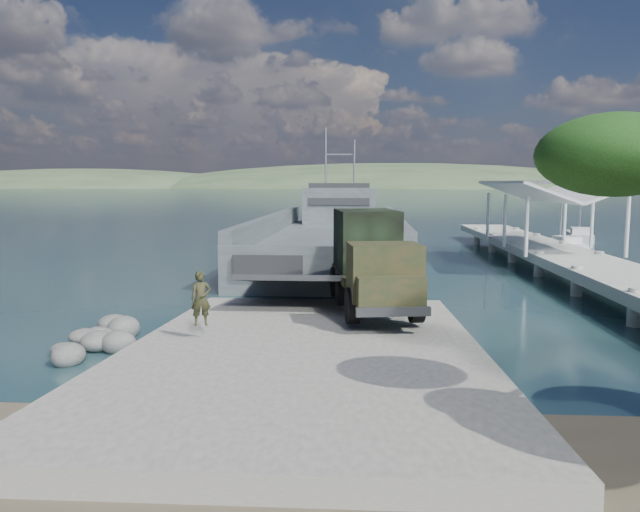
{
  "coord_description": "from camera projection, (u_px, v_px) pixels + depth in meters",
  "views": [
    {
      "loc": [
        1.5,
        -18.58,
        5.13
      ],
      "look_at": [
        -0.02,
        6.0,
        2.22
      ],
      "focal_mm": 35.0,
      "sensor_mm": 36.0,
      "label": 1
    }
  ],
  "objects": [
    {
      "name": "soldier",
      "position": [
        201.0,
        311.0,
        18.56
      ],
      "size": [
        0.69,
        0.58,
        1.63
      ],
      "primitive_type": "imported",
      "rotation": [
        0.0,
        0.0,
        0.36
      ],
      "color": "#1E2F1A",
      "rests_on": "boat_ramp"
    },
    {
      "name": "sailboat_far",
      "position": [
        579.0,
        237.0,
        54.59
      ],
      "size": [
        3.1,
        6.33,
        7.41
      ],
      "rotation": [
        0.0,
        0.0,
        -0.23
      ],
      "color": "silver",
      "rests_on": "ground"
    },
    {
      "name": "distant_headlands",
      "position": [
        412.0,
        188.0,
        571.1
      ],
      "size": [
        1000.0,
        240.0,
        48.0
      ],
      "primitive_type": null,
      "color": "#37492D",
      "rests_on": "ground"
    },
    {
      "name": "sailboat_near",
      "position": [
        561.0,
        246.0,
        46.88
      ],
      "size": [
        2.65,
        5.91,
        6.95
      ],
      "rotation": [
        0.0,
        0.0,
        0.18
      ],
      "color": "silver",
      "rests_on": "ground"
    },
    {
      "name": "ground",
      "position": [
        309.0,
        351.0,
        19.11
      ],
      "size": [
        1400.0,
        1400.0,
        0.0
      ],
      "primitive_type": "plane",
      "color": "#1C4043",
      "rests_on": "ground"
    },
    {
      "name": "shoreline_rocks",
      "position": [
        117.0,
        343.0,
        19.98
      ],
      "size": [
        3.2,
        5.6,
        0.9
      ],
      "primitive_type": null,
      "color": "#4C4C4A",
      "rests_on": "ground"
    },
    {
      "name": "military_truck",
      "position": [
        372.0,
        260.0,
        23.14
      ],
      "size": [
        3.42,
        7.94,
        3.57
      ],
      "rotation": [
        0.0,
        0.0,
        0.14
      ],
      "color": "black",
      "rests_on": "boat_ramp"
    },
    {
      "name": "boat_ramp",
      "position": [
        306.0,
        352.0,
        18.09
      ],
      "size": [
        10.0,
        18.0,
        0.5
      ],
      "primitive_type": "cube",
      "color": "slate",
      "rests_on": "ground"
    },
    {
      "name": "pier",
      "position": [
        554.0,
        243.0,
        36.73
      ],
      "size": [
        6.4,
        44.0,
        6.1
      ],
      "color": "#9D9E94",
      "rests_on": "ground"
    },
    {
      "name": "landing_craft",
      "position": [
        333.0,
        245.0,
        42.71
      ],
      "size": [
        9.32,
        35.37,
        10.47
      ],
      "rotation": [
        0.0,
        0.0,
        -0.01
      ],
      "color": "#41474C",
      "rests_on": "ground"
    }
  ]
}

